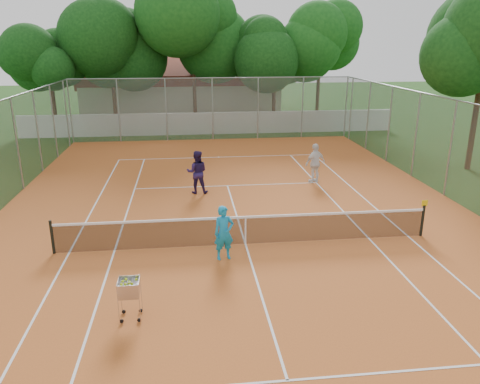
{
  "coord_description": "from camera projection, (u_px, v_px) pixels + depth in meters",
  "views": [
    {
      "loc": [
        -1.77,
        -13.67,
        6.24
      ],
      "look_at": [
        0.0,
        1.5,
        1.3
      ],
      "focal_mm": 35.0,
      "sensor_mm": 36.0,
      "label": 1
    }
  ],
  "objects": [
    {
      "name": "ground",
      "position": [
        245.0,
        245.0,
        15.04
      ],
      "size": [
        120.0,
        120.0,
        0.0
      ],
      "primitive_type": "plane",
      "color": "#183C10",
      "rests_on": "ground"
    },
    {
      "name": "court_pad",
      "position": [
        245.0,
        244.0,
        15.04
      ],
      "size": [
        18.0,
        34.0,
        0.02
      ],
      "primitive_type": "cube",
      "color": "#BC5D24",
      "rests_on": "ground"
    },
    {
      "name": "court_lines",
      "position": [
        245.0,
        244.0,
        15.03
      ],
      "size": [
        10.98,
        23.78,
        0.01
      ],
      "primitive_type": "cube",
      "color": "white",
      "rests_on": "court_pad"
    },
    {
      "name": "tennis_net",
      "position": [
        245.0,
        230.0,
        14.88
      ],
      "size": [
        11.88,
        0.1,
        0.98
      ],
      "primitive_type": "cube",
      "color": "black",
      "rests_on": "court_pad"
    },
    {
      "name": "perimeter_fence",
      "position": [
        246.0,
        185.0,
        14.42
      ],
      "size": [
        18.0,
        34.0,
        4.0
      ],
      "primitive_type": "cube",
      "color": "slate",
      "rests_on": "ground"
    },
    {
      "name": "boundary_wall",
      "position": [
        211.0,
        123.0,
        32.77
      ],
      "size": [
        26.0,
        0.3,
        1.5
      ],
      "primitive_type": "cube",
      "color": "white",
      "rests_on": "ground"
    },
    {
      "name": "clubhouse",
      "position": [
        182.0,
        89.0,
        41.55
      ],
      "size": [
        16.4,
        9.0,
        4.4
      ],
      "primitive_type": "cube",
      "color": "beige",
      "rests_on": "ground"
    },
    {
      "name": "tropical_trees",
      "position": [
        208.0,
        59.0,
        34.29
      ],
      "size": [
        29.0,
        19.0,
        10.0
      ],
      "primitive_type": "cube",
      "color": "#0D350F",
      "rests_on": "ground"
    },
    {
      "name": "player_near",
      "position": [
        224.0,
        233.0,
        13.8
      ],
      "size": [
        0.67,
        0.51,
        1.65
      ],
      "primitive_type": "imported",
      "rotation": [
        0.0,
        0.0,
        0.21
      ],
      "color": "#168BBE",
      "rests_on": "court_pad"
    },
    {
      "name": "player_far_left",
      "position": [
        197.0,
        172.0,
        19.84
      ],
      "size": [
        0.96,
        0.78,
        1.84
      ],
      "primitive_type": "imported",
      "rotation": [
        0.0,
        0.0,
        3.05
      ],
      "color": "#24184A",
      "rests_on": "court_pad"
    },
    {
      "name": "player_far_right",
      "position": [
        315.0,
        163.0,
        21.37
      ],
      "size": [
        1.15,
        0.82,
        1.81
      ],
      "primitive_type": "imported",
      "rotation": [
        0.0,
        0.0,
        3.54
      ],
      "color": "white",
      "rests_on": "court_pad"
    },
    {
      "name": "ball_hopper",
      "position": [
        130.0,
        298.0,
        10.86
      ],
      "size": [
        0.55,
        0.55,
        1.08
      ],
      "primitive_type": "cube",
      "rotation": [
        0.0,
        0.0,
        0.07
      ],
      "color": "silver",
      "rests_on": "court_pad"
    }
  ]
}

